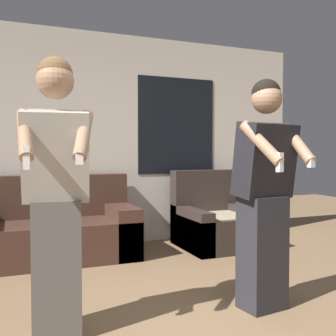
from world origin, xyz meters
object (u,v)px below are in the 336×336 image
armchair (216,223)px  person_left (57,193)px  person_right (264,193)px  couch (53,231)px

armchair → person_left: size_ratio=0.54×
armchair → person_right: 2.10m
person_left → couch: bearing=85.5°
couch → person_left: 2.04m
couch → person_left: person_left is taller
couch → armchair: size_ratio=1.90×
armchair → person_left: (-2.13, -1.79, 0.63)m
person_right → person_left: bearing=175.5°
person_left → person_right: size_ratio=1.03×
armchair → person_right: person_right is taller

